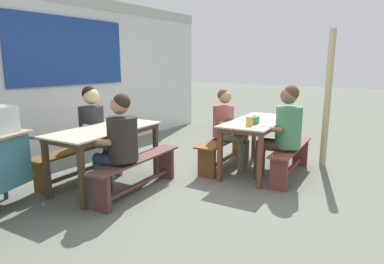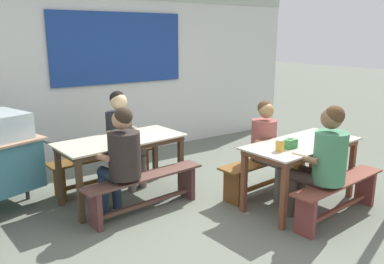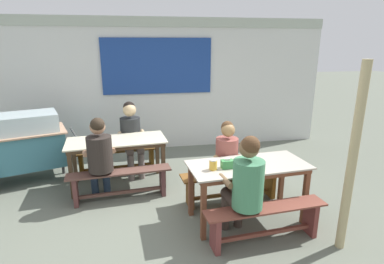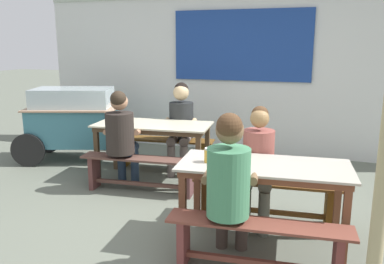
{
  "view_description": "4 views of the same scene",
  "coord_description": "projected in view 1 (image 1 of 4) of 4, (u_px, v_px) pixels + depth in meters",
  "views": [
    {
      "loc": [
        -3.68,
        -2.37,
        1.61
      ],
      "look_at": [
        -0.12,
        0.11,
        0.71
      ],
      "focal_mm": 31.26,
      "sensor_mm": 36.0,
      "label": 1
    },
    {
      "loc": [
        -2.73,
        -3.3,
        2.02
      ],
      "look_at": [
        -0.03,
        0.64,
        0.82
      ],
      "focal_mm": 36.39,
      "sensor_mm": 36.0,
      "label": 2
    },
    {
      "loc": [
        -0.51,
        -3.85,
        2.25
      ],
      "look_at": [
        0.31,
        0.63,
        0.94
      ],
      "focal_mm": 28.84,
      "sensor_mm": 36.0,
      "label": 3
    },
    {
      "loc": [
        1.33,
        -3.81,
        1.83
      ],
      "look_at": [
        -0.2,
        0.72,
        0.77
      ],
      "focal_mm": 37.13,
      "sensor_mm": 36.0,
      "label": 4
    }
  ],
  "objects": [
    {
      "name": "bench_far_front",
      "position": [
        138.0,
        170.0,
        4.17
      ],
      "size": [
        1.52,
        0.4,
        0.45
      ],
      "color": "brown",
      "rests_on": "ground_plane"
    },
    {
      "name": "dining_table_far",
      "position": [
        105.0,
        135.0,
        4.33
      ],
      "size": [
        1.61,
        0.85,
        0.78
      ],
      "color": "beige",
      "rests_on": "ground_plane"
    },
    {
      "name": "bench_far_back",
      "position": [
        80.0,
        159.0,
        4.66
      ],
      "size": [
        1.49,
        0.44,
        0.45
      ],
      "color": "brown",
      "rests_on": "ground_plane"
    },
    {
      "name": "person_right_near_table",
      "position": [
        228.0,
        124.0,
        5.08
      ],
      "size": [
        0.46,
        0.56,
        1.22
      ],
      "color": "#636557",
      "rests_on": "ground_plane"
    },
    {
      "name": "bench_near_back",
      "position": [
        225.0,
        147.0,
        5.27
      ],
      "size": [
        1.52,
        0.44,
        0.45
      ],
      "color": "brown",
      "rests_on": "ground_plane"
    },
    {
      "name": "tissue_box",
      "position": [
        254.0,
        120.0,
        4.63
      ],
      "size": [
        0.15,
        0.1,
        0.13
      ],
      "color": "#398246",
      "rests_on": "dining_table_near"
    },
    {
      "name": "person_near_front",
      "position": [
        283.0,
        128.0,
        4.49
      ],
      "size": [
        0.49,
        0.61,
        1.32
      ],
      "color": "#42352E",
      "rests_on": "ground_plane"
    },
    {
      "name": "condiment_jar",
      "position": [
        249.0,
        121.0,
        4.46
      ],
      "size": [
        0.09,
        0.09,
        0.13
      ],
      "color": "gold",
      "rests_on": "dining_table_near"
    },
    {
      "name": "backdrop_wall",
      "position": [
        70.0,
        71.0,
        5.89
      ],
      "size": [
        7.29,
        0.23,
        2.78
      ],
      "color": "silver",
      "rests_on": "ground_plane"
    },
    {
      "name": "ground_plane",
      "position": [
        204.0,
        182.0,
        4.61
      ],
      "size": [
        40.0,
        40.0,
        0.0
      ],
      "primitive_type": "plane",
      "color": "#606658"
    },
    {
      "name": "person_left_back_turned",
      "position": [
        119.0,
        140.0,
        3.88
      ],
      "size": [
        0.51,
        0.55,
        1.28
      ],
      "color": "#263950",
      "rests_on": "ground_plane"
    },
    {
      "name": "person_center_facing",
      "position": [
        95.0,
        125.0,
        4.77
      ],
      "size": [
        0.51,
        0.61,
        1.29
      ],
      "color": "#6D605C",
      "rests_on": "ground_plane"
    },
    {
      "name": "bench_near_front",
      "position": [
        291.0,
        157.0,
        4.77
      ],
      "size": [
        1.48,
        0.39,
        0.45
      ],
      "color": "brown",
      "rests_on": "ground_plane"
    },
    {
      "name": "wooden_support_post",
      "position": [
        328.0,
        100.0,
        5.13
      ],
      "size": [
        0.1,
        0.1,
        2.11
      ],
      "primitive_type": "cylinder",
      "color": "tan",
      "rests_on": "ground_plane"
    },
    {
      "name": "dining_table_near",
      "position": [
        257.0,
        126.0,
        4.93
      ],
      "size": [
        1.57,
        0.82,
        0.78
      ],
      "color": "#B5AC9E",
      "rests_on": "ground_plane"
    }
  ]
}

